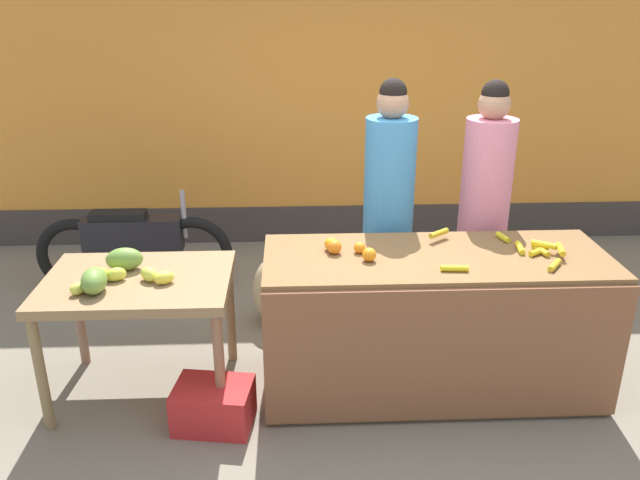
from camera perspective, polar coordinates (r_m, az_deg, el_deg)
ground_plane at (r=4.24m, az=4.20°, el=-12.72°), size 24.00×24.00×0.00m
market_wall_back at (r=6.18m, az=1.76°, el=13.15°), size 7.50×0.23×3.00m
fruit_stall_counter at (r=4.05m, az=10.00°, el=-7.29°), size 2.06×0.80×0.90m
side_table_wooden at (r=3.97m, az=-15.89°, el=-4.53°), size 1.10×0.80×0.79m
banana_bunch_pile at (r=3.98m, az=17.05°, el=-0.82°), size 0.78×0.58×0.07m
orange_pile at (r=3.80m, az=2.42°, el=-0.75°), size 0.29×0.26×0.09m
mango_papaya_pile at (r=3.90m, az=-17.88°, el=-2.69°), size 0.58×0.50×0.14m
vendor_woman_blue_shirt at (r=4.40m, az=6.08°, el=2.26°), size 0.34×0.34×1.85m
vendor_woman_pink_shirt at (r=4.56m, az=14.35°, el=2.30°), size 0.34×0.34×1.84m
parked_motorcycle at (r=5.46m, az=-16.24°, el=-0.55°), size 1.60×0.18×0.88m
produce_crate at (r=3.88m, az=-9.45°, el=-14.33°), size 0.48×0.38×0.26m
produce_sack at (r=4.80m, az=-3.86°, el=-4.55°), size 0.40×0.35×0.54m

